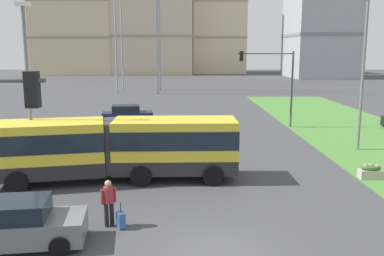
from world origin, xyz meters
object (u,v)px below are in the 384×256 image
(car_navy_sedan, at_px, (127,114))
(flower_planter_2, at_px, (371,172))
(apartment_tower_centre, at_px, (218,5))
(car_grey_wagon, at_px, (15,225))
(pedestrian_crossing, at_px, (109,200))
(streetlight_median, at_px, (363,67))
(apartment_tower_westcentre, at_px, (152,2))
(apartment_tower_west, at_px, (74,4))
(articulated_bus, at_px, (117,148))
(traffic_light_far_right, at_px, (274,75))
(rolling_suitcase, at_px, (121,220))
(streetlight_left, at_px, (28,84))

(car_navy_sedan, xyz_separation_m, flower_planter_2, (14.25, -17.05, -0.33))
(flower_planter_2, bearing_deg, apartment_tower_centre, 89.72)
(car_navy_sedan, height_order, flower_planter_2, car_navy_sedan)
(car_grey_wagon, bearing_deg, flower_planter_2, 25.21)
(pedestrian_crossing, distance_m, streetlight_median, 18.58)
(apartment_tower_westcentre, bearing_deg, flower_planter_2, -79.78)
(car_navy_sedan, relative_size, apartment_tower_west, 0.12)
(streetlight_median, bearing_deg, articulated_bus, -157.37)
(traffic_light_far_right, relative_size, streetlight_median, 0.64)
(car_grey_wagon, relative_size, rolling_suitcase, 4.72)
(articulated_bus, height_order, pedestrian_crossing, articulated_bus)
(apartment_tower_westcentre, bearing_deg, apartment_tower_centre, 12.39)
(car_grey_wagon, relative_size, pedestrian_crossing, 2.63)
(flower_planter_2, bearing_deg, pedestrian_crossing, -155.85)
(flower_planter_2, bearing_deg, apartment_tower_westcentre, 100.22)
(streetlight_median, bearing_deg, pedestrian_crossing, -140.17)
(streetlight_left, xyz_separation_m, apartment_tower_westcentre, (-1.12, 98.41, 14.52))
(streetlight_median, bearing_deg, traffic_light_far_right, 114.91)
(flower_planter_2, relative_size, apartment_tower_centre, 0.03)
(streetlight_median, bearing_deg, apartment_tower_westcentre, 102.02)
(car_navy_sedan, xyz_separation_m, streetlight_left, (-2.46, -16.57, 3.97))
(car_navy_sedan, distance_m, apartment_tower_westcentre, 83.98)
(car_grey_wagon, bearing_deg, rolling_suitcase, 23.08)
(articulated_bus, bearing_deg, apartment_tower_west, 105.01)
(articulated_bus, xyz_separation_m, apartment_tower_centre, (13.00, 102.72, 17.23))
(apartment_tower_west, bearing_deg, car_grey_wagon, -77.18)
(articulated_bus, height_order, apartment_tower_west, apartment_tower_west)
(traffic_light_far_right, relative_size, apartment_tower_west, 0.17)
(car_navy_sedan, relative_size, pedestrian_crossing, 2.64)
(traffic_light_far_right, height_order, apartment_tower_westcentre, apartment_tower_westcentre)
(car_grey_wagon, xyz_separation_m, apartment_tower_west, (-23.46, 103.07, 17.72))
(rolling_suitcase, distance_m, apartment_tower_west, 106.70)
(car_grey_wagon, bearing_deg, apartment_tower_west, 102.82)
(apartment_tower_westcentre, xyz_separation_m, apartment_tower_centre, (18.34, 4.03, -0.36))
(articulated_bus, height_order, streetlight_left, streetlight_left)
(rolling_suitcase, distance_m, streetlight_median, 18.54)
(car_grey_wagon, bearing_deg, pedestrian_crossing, 29.55)
(flower_planter_2, bearing_deg, apartment_tower_west, 111.68)
(streetlight_median, relative_size, apartment_tower_westcentre, 0.25)
(car_grey_wagon, xyz_separation_m, car_navy_sedan, (0.50, 24.00, 0.00))
(rolling_suitcase, relative_size, flower_planter_2, 0.88)
(traffic_light_far_right, bearing_deg, apartment_tower_west, 113.95)
(streetlight_left, xyz_separation_m, apartment_tower_west, (-21.50, 95.65, 13.75))
(rolling_suitcase, height_order, apartment_tower_west, apartment_tower_west)
(articulated_bus, relative_size, flower_planter_2, 10.91)
(apartment_tower_centre, bearing_deg, traffic_light_far_right, -91.54)
(apartment_tower_west, bearing_deg, traffic_light_far_right, -66.05)
(articulated_bus, bearing_deg, traffic_light_far_right, 53.10)
(flower_planter_2, height_order, apartment_tower_west, apartment_tower_west)
(car_navy_sedan, bearing_deg, pedestrian_crossing, -84.19)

